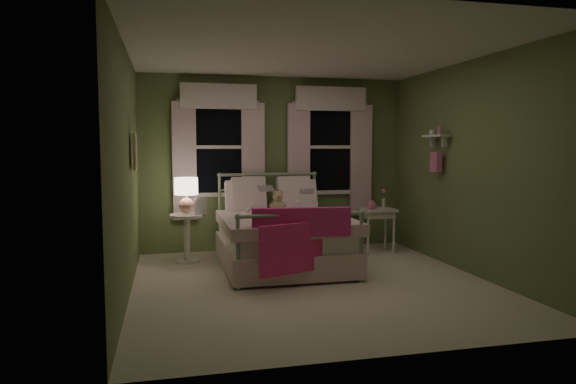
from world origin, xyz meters
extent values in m
plane|color=#ECE5CC|center=(0.00, 0.00, 0.00)|extent=(4.20, 4.20, 0.00)
plane|color=white|center=(0.00, 0.00, 2.60)|extent=(4.20, 4.20, 0.00)
plane|color=olive|center=(0.00, 2.10, 1.30)|extent=(4.00, 0.00, 4.00)
plane|color=olive|center=(0.00, -2.10, 1.30)|extent=(4.00, 0.00, 4.00)
plane|color=olive|center=(-2.00, 0.00, 1.30)|extent=(0.00, 4.20, 4.20)
plane|color=olive|center=(2.00, 0.00, 1.30)|extent=(0.00, 4.20, 4.20)
cube|color=white|center=(-0.16, 0.91, 0.42)|extent=(1.44, 1.94, 0.26)
cube|color=white|center=(-0.16, 0.91, 0.18)|extent=(1.54, 2.02, 0.30)
cube|color=white|center=(-0.16, 0.76, 0.60)|extent=(1.58, 1.75, 0.14)
cylinder|color=#9EB793|center=(-0.85, 0.91, 0.30)|extent=(0.04, 1.90, 0.04)
cylinder|color=#9EB793|center=(0.53, 0.91, 0.30)|extent=(0.04, 1.90, 0.04)
cylinder|color=#9EB793|center=(-0.87, 1.88, 0.57)|extent=(0.04, 0.04, 1.15)
cylinder|color=#9EB793|center=(0.55, 1.88, 0.57)|extent=(0.04, 0.04, 1.15)
sphere|color=#9EB793|center=(-0.87, 1.88, 1.15)|extent=(0.07, 0.07, 0.07)
sphere|color=#9EB793|center=(0.55, 1.88, 1.15)|extent=(0.07, 0.07, 0.07)
cylinder|color=#9EB793|center=(-0.16, 1.88, 1.15)|extent=(1.42, 0.04, 0.04)
cylinder|color=#9EB793|center=(-0.16, 1.88, 0.93)|extent=(1.38, 0.03, 0.03)
cylinder|color=#9EB793|center=(-0.87, -0.06, 0.40)|extent=(0.04, 0.04, 0.80)
cylinder|color=#9EB793|center=(0.55, -0.06, 0.40)|extent=(0.04, 0.04, 0.80)
sphere|color=#9EB793|center=(-0.87, -0.06, 0.80)|extent=(0.07, 0.07, 0.07)
sphere|color=#9EB793|center=(0.55, -0.06, 0.80)|extent=(0.07, 0.07, 0.07)
cylinder|color=#9EB793|center=(-0.16, -0.06, 0.80)|extent=(1.42, 0.04, 0.04)
cube|color=white|center=(-0.54, 1.61, 0.80)|extent=(0.55, 0.32, 0.57)
cube|color=white|center=(0.22, 1.61, 0.80)|extent=(0.55, 0.32, 0.57)
cube|color=white|center=(-0.49, 1.61, 0.88)|extent=(0.48, 0.30, 0.51)
cube|color=white|center=(0.17, 1.61, 0.88)|extent=(0.48, 0.30, 0.51)
cube|color=#E12C87|center=(-0.16, -0.06, 0.72)|extent=(1.10, 0.22, 0.32)
cube|color=#FB317D|center=(-0.16, -0.13, 0.45)|extent=(1.05, 0.42, 0.55)
imported|color=#F7D1DD|center=(-0.44, 1.36, 0.98)|extent=(0.33, 0.24, 0.82)
imported|color=#F7D1DD|center=(0.12, 1.36, 0.89)|extent=(0.38, 0.34, 0.65)
imported|color=beige|center=(-0.44, 1.11, 0.96)|extent=(0.23, 0.17, 0.26)
imported|color=beige|center=(0.12, 1.11, 0.92)|extent=(0.22, 0.15, 0.26)
sphere|color=tan|center=(-0.16, 1.21, 0.75)|extent=(0.19, 0.19, 0.19)
sphere|color=tan|center=(-0.16, 1.19, 0.89)|extent=(0.14, 0.14, 0.14)
sphere|color=tan|center=(-0.20, 1.19, 0.95)|extent=(0.05, 0.05, 0.05)
sphere|color=tan|center=(-0.11, 1.19, 0.95)|extent=(0.05, 0.05, 0.05)
sphere|color=tan|center=(-0.24, 1.18, 0.77)|extent=(0.08, 0.08, 0.08)
sphere|color=tan|center=(-0.08, 1.18, 0.77)|extent=(0.08, 0.08, 0.08)
sphere|color=#8C6B51|center=(-0.16, 1.13, 0.89)|extent=(0.05, 0.05, 0.05)
cylinder|color=white|center=(-1.35, 1.44, 0.63)|extent=(0.46, 0.46, 0.04)
cylinder|color=white|center=(-1.35, 1.44, 0.32)|extent=(0.08, 0.08, 0.60)
cylinder|color=white|center=(-1.35, 1.44, 0.01)|extent=(0.34, 0.34, 0.03)
sphere|color=#EA998A|center=(-1.35, 1.44, 0.77)|extent=(0.21, 0.21, 0.21)
cylinder|color=pink|center=(-1.35, 1.44, 0.89)|extent=(0.03, 0.03, 0.12)
cylinder|color=#FFEAC6|center=(-1.35, 1.44, 1.03)|extent=(0.31, 0.31, 0.23)
imported|color=beige|center=(-1.25, 1.36, 0.66)|extent=(0.19, 0.24, 0.02)
cube|color=white|center=(1.40, 1.46, 0.63)|extent=(0.50, 0.40, 0.04)
cube|color=white|center=(1.40, 1.46, 0.56)|extent=(0.44, 0.34, 0.08)
cylinder|color=white|center=(1.20, 1.31, 0.31)|extent=(0.04, 0.04, 0.60)
cylinder|color=white|center=(1.60, 1.31, 0.31)|extent=(0.04, 0.04, 0.60)
cylinder|color=white|center=(1.20, 1.61, 0.31)|extent=(0.04, 0.04, 0.60)
cylinder|color=white|center=(1.60, 1.61, 0.31)|extent=(0.04, 0.04, 0.60)
sphere|color=pink|center=(1.30, 1.46, 0.71)|extent=(0.14, 0.14, 0.14)
cube|color=pink|center=(1.30, 1.37, 0.69)|extent=(0.11, 0.06, 0.04)
cylinder|color=white|center=(1.52, 1.51, 0.72)|extent=(0.05, 0.05, 0.14)
cylinder|color=#4C7F3F|center=(1.52, 1.51, 0.83)|extent=(0.01, 0.01, 0.12)
sphere|color=pink|center=(1.52, 1.51, 0.90)|extent=(0.06, 0.06, 0.06)
cube|color=black|center=(-0.85, 2.08, 1.55)|extent=(0.76, 0.02, 1.35)
cube|color=white|center=(-0.85, 2.06, 2.25)|extent=(0.84, 0.05, 0.06)
cube|color=white|center=(-0.85, 2.06, 0.85)|extent=(0.84, 0.05, 0.06)
cube|color=white|center=(-1.25, 2.06, 1.55)|extent=(0.06, 0.05, 1.40)
cube|color=white|center=(-0.45, 2.06, 1.55)|extent=(0.06, 0.05, 1.40)
cube|color=white|center=(-0.85, 2.06, 1.55)|extent=(0.76, 0.04, 0.05)
cube|color=silver|center=(-1.35, 2.02, 1.35)|extent=(0.34, 0.06, 1.70)
cube|color=silver|center=(-0.35, 2.02, 1.35)|extent=(0.34, 0.06, 1.70)
cube|color=white|center=(-0.85, 2.00, 2.28)|extent=(1.10, 0.08, 0.36)
cylinder|color=white|center=(-0.85, 2.04, 2.22)|extent=(1.20, 0.03, 0.03)
cube|color=black|center=(0.85, 2.08, 1.55)|extent=(0.76, 0.02, 1.35)
cube|color=white|center=(0.85, 2.06, 2.25)|extent=(0.84, 0.05, 0.06)
cube|color=white|center=(0.85, 2.06, 0.85)|extent=(0.84, 0.05, 0.06)
cube|color=white|center=(0.45, 2.06, 1.55)|extent=(0.06, 0.05, 1.40)
cube|color=white|center=(1.25, 2.06, 1.55)|extent=(0.06, 0.05, 1.40)
cube|color=white|center=(0.85, 2.06, 1.55)|extent=(0.76, 0.04, 0.05)
cube|color=silver|center=(0.35, 2.02, 1.35)|extent=(0.34, 0.06, 1.70)
cube|color=white|center=(1.35, 2.02, 1.35)|extent=(0.34, 0.06, 1.70)
cube|color=white|center=(0.85, 2.00, 2.28)|extent=(1.10, 0.08, 0.36)
cylinder|color=white|center=(0.85, 2.04, 2.22)|extent=(1.20, 0.03, 0.03)
cube|color=white|center=(1.89, 0.70, 1.70)|extent=(0.15, 0.50, 0.03)
cube|color=white|center=(1.93, 0.55, 1.62)|extent=(0.06, 0.03, 0.14)
cube|color=white|center=(1.93, 0.85, 1.62)|extent=(0.06, 0.03, 0.14)
cylinder|color=pink|center=(1.89, 0.60, 1.77)|extent=(0.06, 0.06, 0.10)
sphere|color=white|center=(1.89, 0.80, 1.75)|extent=(0.08, 0.08, 0.08)
cube|color=pink|center=(1.90, 0.70, 1.35)|extent=(0.08, 0.18, 0.26)
cube|color=beige|center=(-1.95, 0.60, 1.50)|extent=(0.03, 0.32, 0.42)
cube|color=silver|center=(-1.94, 0.60, 1.50)|extent=(0.01, 0.25, 0.34)
camera|label=1|loc=(-1.59, -5.51, 1.55)|focal=32.00mm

